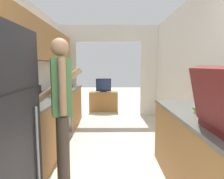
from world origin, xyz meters
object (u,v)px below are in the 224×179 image
(television, at_px, (104,85))
(tv_cabinet, at_px, (104,101))
(range_oven, at_px, (50,119))
(book_stack, at_px, (207,112))
(person, at_px, (62,109))

(television, bearing_deg, tv_cabinet, 90.00)
(range_oven, relative_size, tv_cabinet, 1.19)
(range_oven, distance_m, book_stack, 2.58)
(book_stack, bearing_deg, person, 173.66)
(range_oven, distance_m, person, 1.45)
(person, relative_size, tv_cabinet, 1.96)
(tv_cabinet, relative_size, television, 1.88)
(person, relative_size, television, 3.68)
(person, relative_size, book_stack, 5.94)
(tv_cabinet, xyz_separation_m, television, (0.00, -0.04, 0.50))
(range_oven, xyz_separation_m, tv_cabinet, (0.86, 2.67, -0.15))
(tv_cabinet, bearing_deg, person, -94.87)
(television, bearing_deg, range_oven, -108.16)
(tv_cabinet, distance_m, television, 0.51)
(tv_cabinet, height_order, television, television)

